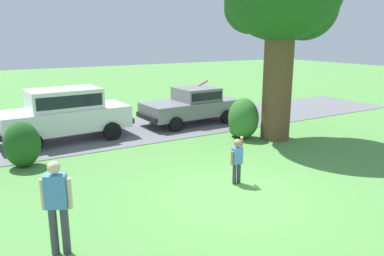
% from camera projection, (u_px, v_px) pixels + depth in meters
% --- Properties ---
extents(ground_plane, '(80.00, 80.00, 0.00)m').
position_uv_depth(ground_plane, '(240.00, 194.00, 9.26)').
color(ground_plane, '#518E42').
extents(driveway_strip, '(28.00, 4.40, 0.02)m').
position_uv_depth(driveway_strip, '(129.00, 131.00, 15.39)').
color(driveway_strip, slate).
rests_on(driveway_strip, ground).
extents(shrub_near_tree, '(1.04, 0.95, 1.36)m').
position_uv_depth(shrub_near_tree, '(22.00, 144.00, 11.07)').
color(shrub_near_tree, '#1E511C').
rests_on(shrub_near_tree, ground).
extents(shrub_centre_left, '(1.08, 1.24, 1.53)m').
position_uv_depth(shrub_centre_left, '(243.00, 120.00, 14.18)').
color(shrub_centre_left, '#33702B').
rests_on(shrub_centre_left, ground).
extents(parked_sedan, '(4.48, 2.25, 1.56)m').
position_uv_depth(parked_sedan, '(192.00, 104.00, 16.58)').
color(parked_sedan, gray).
rests_on(parked_sedan, ground).
extents(parked_suv, '(4.79, 2.30, 1.92)m').
position_uv_depth(parked_suv, '(65.00, 112.00, 13.78)').
color(parked_suv, white).
rests_on(parked_suv, ground).
extents(child_thrower, '(0.46, 0.26, 1.29)m').
position_uv_depth(child_thrower, '(237.00, 157.00, 9.78)').
color(child_thrower, '#383842').
rests_on(child_thrower, ground).
extents(frisbee, '(0.29, 0.28, 0.21)m').
position_uv_depth(frisbee, '(203.00, 83.00, 10.15)').
color(frisbee, red).
extents(adult_onlooker, '(0.49, 0.35, 1.74)m').
position_uv_depth(adult_onlooker, '(57.00, 203.00, 6.51)').
color(adult_onlooker, '#3F3F4C').
rests_on(adult_onlooker, ground).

